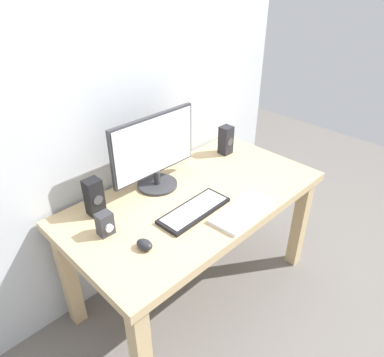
{
  "coord_description": "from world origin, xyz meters",
  "views": [
    {
      "loc": [
        -1.17,
        -1.15,
        1.85
      ],
      "look_at": [
        -0.03,
        0.0,
        0.85
      ],
      "focal_mm": 33.61,
      "sensor_mm": 36.0,
      "label": 1
    }
  ],
  "objects_px": {
    "keyboard_primary": "(194,210)",
    "mouse": "(144,245)",
    "monitor": "(155,151)",
    "speaker_right": "(226,140)",
    "speaker_left": "(94,197)",
    "keyboard_secondary": "(242,211)",
    "desk": "(195,210)",
    "audio_controller": "(105,224)"
  },
  "relations": [
    {
      "from": "keyboard_primary",
      "to": "mouse",
      "type": "xyz_separation_m",
      "value": [
        -0.35,
        -0.03,
        0.01
      ]
    },
    {
      "from": "monitor",
      "to": "speaker_right",
      "type": "xyz_separation_m",
      "value": [
        0.59,
        -0.02,
        -0.12
      ]
    },
    {
      "from": "mouse",
      "to": "speaker_right",
      "type": "xyz_separation_m",
      "value": [
        0.97,
        0.35,
        0.07
      ]
    },
    {
      "from": "monitor",
      "to": "mouse",
      "type": "relative_size",
      "value": 6.56
    },
    {
      "from": "monitor",
      "to": "keyboard_primary",
      "type": "height_order",
      "value": "monitor"
    },
    {
      "from": "monitor",
      "to": "speaker_left",
      "type": "xyz_separation_m",
      "value": [
        -0.39,
        0.01,
        -0.12
      ]
    },
    {
      "from": "keyboard_primary",
      "to": "speaker_left",
      "type": "distance_m",
      "value": 0.51
    },
    {
      "from": "keyboard_secondary",
      "to": "speaker_right",
      "type": "height_order",
      "value": "speaker_right"
    },
    {
      "from": "desk",
      "to": "monitor",
      "type": "xyz_separation_m",
      "value": [
        -0.08,
        0.23,
        0.32
      ]
    },
    {
      "from": "keyboard_primary",
      "to": "audio_controller",
      "type": "relative_size",
      "value": 3.53
    },
    {
      "from": "keyboard_secondary",
      "to": "mouse",
      "type": "distance_m",
      "value": 0.54
    },
    {
      "from": "keyboard_secondary",
      "to": "speaker_right",
      "type": "bearing_deg",
      "value": 48.26
    },
    {
      "from": "mouse",
      "to": "keyboard_primary",
      "type": "bearing_deg",
      "value": -1.53
    },
    {
      "from": "keyboard_secondary",
      "to": "speaker_right",
      "type": "distance_m",
      "value": 0.67
    },
    {
      "from": "keyboard_secondary",
      "to": "speaker_left",
      "type": "height_order",
      "value": "speaker_left"
    },
    {
      "from": "monitor",
      "to": "audio_controller",
      "type": "xyz_separation_m",
      "value": [
        -0.44,
        -0.16,
        -0.16
      ]
    },
    {
      "from": "mouse",
      "to": "keyboard_secondary",
      "type": "bearing_deg",
      "value": -22.36
    },
    {
      "from": "audio_controller",
      "to": "keyboard_secondary",
      "type": "bearing_deg",
      "value": -30.95
    },
    {
      "from": "keyboard_secondary",
      "to": "keyboard_primary",
      "type": "bearing_deg",
      "value": 134.28
    },
    {
      "from": "desk",
      "to": "mouse",
      "type": "relative_size",
      "value": 17.47
    },
    {
      "from": "keyboard_primary",
      "to": "speaker_right",
      "type": "relative_size",
      "value": 2.17
    },
    {
      "from": "desk",
      "to": "speaker_right",
      "type": "xyz_separation_m",
      "value": [
        0.5,
        0.21,
        0.2
      ]
    },
    {
      "from": "monitor",
      "to": "audio_controller",
      "type": "height_order",
      "value": "monitor"
    },
    {
      "from": "monitor",
      "to": "keyboard_secondary",
      "type": "distance_m",
      "value": 0.57
    },
    {
      "from": "keyboard_secondary",
      "to": "speaker_right",
      "type": "xyz_separation_m",
      "value": [
        0.44,
        0.5,
        0.08
      ]
    },
    {
      "from": "speaker_left",
      "to": "keyboard_secondary",
      "type": "bearing_deg",
      "value": -44.55
    },
    {
      "from": "desk",
      "to": "monitor",
      "type": "relative_size",
      "value": 2.66
    },
    {
      "from": "keyboard_secondary",
      "to": "desk",
      "type": "bearing_deg",
      "value": 102.0
    },
    {
      "from": "mouse",
      "to": "speaker_left",
      "type": "height_order",
      "value": "speaker_left"
    },
    {
      "from": "keyboard_primary",
      "to": "mouse",
      "type": "height_order",
      "value": "mouse"
    },
    {
      "from": "keyboard_secondary",
      "to": "monitor",
      "type": "bearing_deg",
      "value": 105.7
    },
    {
      "from": "monitor",
      "to": "speaker_right",
      "type": "relative_size",
      "value": 2.89
    },
    {
      "from": "speaker_left",
      "to": "desk",
      "type": "bearing_deg",
      "value": -27.22
    },
    {
      "from": "speaker_left",
      "to": "speaker_right",
      "type": "bearing_deg",
      "value": -1.82
    },
    {
      "from": "desk",
      "to": "speaker_left",
      "type": "height_order",
      "value": "speaker_left"
    },
    {
      "from": "speaker_right",
      "to": "speaker_left",
      "type": "bearing_deg",
      "value": 178.18
    },
    {
      "from": "speaker_right",
      "to": "keyboard_secondary",
      "type": "bearing_deg",
      "value": -131.74
    },
    {
      "from": "desk",
      "to": "keyboard_primary",
      "type": "bearing_deg",
      "value": -137.38
    },
    {
      "from": "keyboard_secondary",
      "to": "speaker_right",
      "type": "relative_size",
      "value": 2.04
    },
    {
      "from": "speaker_left",
      "to": "mouse",
      "type": "bearing_deg",
      "value": -88.38
    },
    {
      "from": "speaker_left",
      "to": "audio_controller",
      "type": "relative_size",
      "value": 1.7
    },
    {
      "from": "speaker_left",
      "to": "audio_controller",
      "type": "xyz_separation_m",
      "value": [
        -0.05,
        -0.17,
        -0.04
      ]
    }
  ]
}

